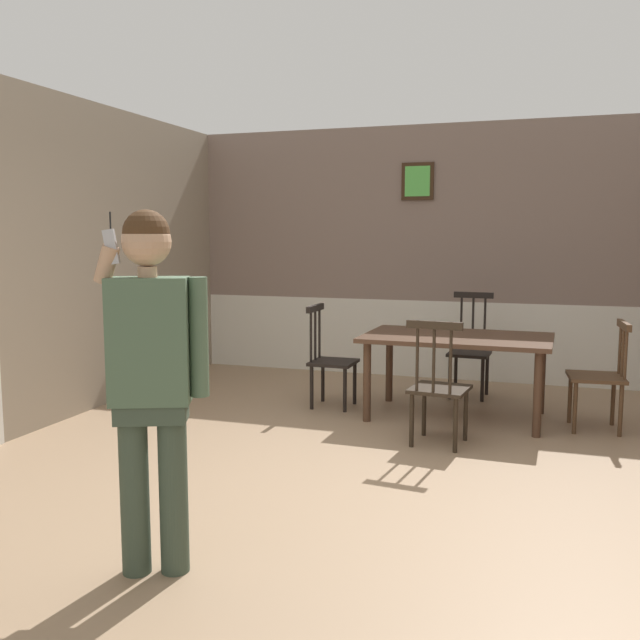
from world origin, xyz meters
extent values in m
plane|color=#9E7F60|center=(0.00, 0.00, 0.00)|extent=(8.15, 8.15, 0.00)
cube|color=gray|center=(0.00, 3.71, 1.89)|extent=(6.07, 0.12, 1.99)
cube|color=silver|center=(0.00, 3.72, 0.45)|extent=(6.07, 0.14, 0.90)
cube|color=silver|center=(0.00, 3.69, 0.90)|extent=(6.07, 0.05, 0.06)
cube|color=#382314|center=(-0.34, 3.63, 2.25)|extent=(0.36, 0.03, 0.42)
cube|color=#5DCB55|center=(-0.34, 3.61, 2.25)|extent=(0.28, 0.01, 0.34)
cube|color=#4C3323|center=(0.35, 1.96, 0.73)|extent=(1.67, 1.05, 0.04)
cylinder|color=#4C3323|center=(-0.38, 1.57, 0.36)|extent=(0.07, 0.07, 0.71)
cylinder|color=#4C3323|center=(1.06, 1.54, 0.36)|extent=(0.07, 0.07, 0.71)
cylinder|color=#4C3323|center=(-0.36, 2.38, 0.36)|extent=(0.07, 0.07, 0.71)
cylinder|color=#4C3323|center=(1.08, 2.34, 0.36)|extent=(0.07, 0.07, 0.71)
cube|color=black|center=(0.37, 2.81, 0.45)|extent=(0.43, 0.43, 0.03)
cube|color=black|center=(0.38, 3.00, 1.03)|extent=(0.41, 0.06, 0.06)
cylinder|color=black|center=(0.50, 2.99, 0.76)|extent=(0.02, 0.02, 0.60)
cylinder|color=black|center=(0.38, 3.00, 0.76)|extent=(0.02, 0.02, 0.60)
cylinder|color=black|center=(0.26, 3.00, 0.76)|extent=(0.02, 0.02, 0.60)
cylinder|color=black|center=(0.53, 2.64, 0.22)|extent=(0.04, 0.04, 0.43)
cylinder|color=black|center=(0.20, 2.66, 0.22)|extent=(0.04, 0.04, 0.43)
cylinder|color=black|center=(0.54, 2.97, 0.22)|extent=(0.04, 0.04, 0.43)
cylinder|color=black|center=(0.22, 2.98, 0.22)|extent=(0.04, 0.04, 0.43)
cube|color=black|center=(-0.82, 1.99, 0.43)|extent=(0.42, 0.42, 0.03)
cube|color=black|center=(-1.01, 1.99, 0.95)|extent=(0.05, 0.41, 0.06)
cylinder|color=black|center=(-1.01, 2.12, 0.72)|extent=(0.02, 0.02, 0.53)
cylinder|color=black|center=(-1.01, 1.99, 0.72)|extent=(0.02, 0.02, 0.53)
cylinder|color=black|center=(-1.01, 1.87, 0.72)|extent=(0.02, 0.02, 0.53)
cylinder|color=black|center=(-0.65, 2.15, 0.21)|extent=(0.04, 0.04, 0.42)
cylinder|color=black|center=(-0.66, 1.82, 0.21)|extent=(0.04, 0.04, 0.42)
cylinder|color=black|center=(-0.99, 2.16, 0.21)|extent=(0.04, 0.04, 0.42)
cylinder|color=black|center=(-0.99, 1.83, 0.21)|extent=(0.04, 0.04, 0.42)
cube|color=#513823|center=(1.52, 1.93, 0.45)|extent=(0.48, 0.48, 0.03)
cube|color=#513823|center=(1.72, 1.94, 0.90)|extent=(0.08, 0.45, 0.06)
cylinder|color=#513823|center=(1.73, 1.81, 0.70)|extent=(0.02, 0.02, 0.46)
cylinder|color=#513823|center=(1.72, 1.94, 0.70)|extent=(0.02, 0.02, 0.46)
cylinder|color=#513823|center=(1.71, 2.08, 0.70)|extent=(0.02, 0.02, 0.46)
cylinder|color=#513823|center=(1.36, 1.74, 0.22)|extent=(0.04, 0.04, 0.44)
cylinder|color=#513823|center=(1.33, 2.09, 0.22)|extent=(0.04, 0.04, 0.44)
cylinder|color=#513823|center=(1.71, 1.77, 0.22)|extent=(0.04, 0.04, 0.44)
cylinder|color=#513823|center=(1.68, 2.12, 0.22)|extent=(0.04, 0.04, 0.44)
cube|color=#2D2319|center=(0.33, 1.11, 0.44)|extent=(0.48, 0.48, 0.03)
cube|color=#2D2319|center=(0.31, 0.91, 0.97)|extent=(0.43, 0.09, 0.06)
cylinder|color=#2D2319|center=(0.18, 0.93, 0.73)|extent=(0.02, 0.02, 0.55)
cylinder|color=#2D2319|center=(0.31, 0.91, 0.73)|extent=(0.02, 0.02, 0.55)
cylinder|color=#2D2319|center=(0.43, 0.90, 0.73)|extent=(0.02, 0.02, 0.55)
cylinder|color=#2D2319|center=(0.17, 1.30, 0.21)|extent=(0.04, 0.04, 0.43)
cylinder|color=#2D2319|center=(0.52, 1.26, 0.21)|extent=(0.04, 0.04, 0.43)
cylinder|color=#2D2319|center=(0.14, 0.95, 0.21)|extent=(0.04, 0.04, 0.43)
cylinder|color=#2D2319|center=(0.48, 0.91, 0.21)|extent=(0.04, 0.04, 0.43)
cylinder|color=#3A493A|center=(-0.59, -1.41, 0.43)|extent=(0.14, 0.14, 0.85)
cylinder|color=#3A493A|center=(-0.77, -1.48, 0.43)|extent=(0.14, 0.14, 0.85)
cube|color=#3A493A|center=(-0.68, -1.45, 0.82)|extent=(0.38, 0.30, 0.12)
cube|color=#4C664C|center=(-0.68, -1.45, 1.15)|extent=(0.42, 0.33, 0.60)
cylinder|color=#4C664C|center=(-0.47, -1.36, 1.17)|extent=(0.09, 0.09, 0.57)
cylinder|color=tan|center=(-0.84, -1.53, 1.51)|extent=(0.15, 0.10, 0.19)
cylinder|color=tan|center=(-0.68, -1.45, 1.48)|extent=(0.09, 0.09, 0.05)
sphere|color=tan|center=(-0.68, -1.45, 1.62)|extent=(0.23, 0.23, 0.23)
sphere|color=#472D19|center=(-0.68, -1.45, 1.66)|extent=(0.22, 0.22, 0.22)
cube|color=#B7B7BC|center=(-0.81, -1.53, 1.60)|extent=(0.08, 0.06, 0.17)
cylinder|color=black|center=(-0.81, -1.53, 1.72)|extent=(0.01, 0.01, 0.08)
camera|label=1|loc=(1.10, -4.27, 1.65)|focal=38.87mm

